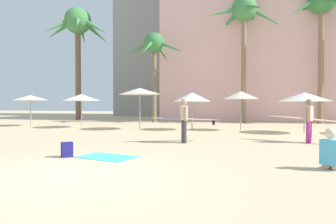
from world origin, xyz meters
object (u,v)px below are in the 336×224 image
palm_tree_right (78,28)px  person_mid_right (333,155)px  beach_towel (107,157)px  person_mid_center (308,119)px  palm_tree_far_right (244,17)px  cafe_umbrella_5 (140,91)px  cafe_umbrella_1 (192,97)px  cafe_umbrella_2 (81,97)px  palm_tree_far_left (322,9)px  backpack (67,150)px  cafe_umbrella_0 (304,97)px  person_far_right (185,119)px  cafe_umbrella_4 (241,95)px  palm_tree_center (154,50)px  cafe_umbrella_6 (31,98)px

palm_tree_right → person_mid_right: (18.45, -18.69, -8.70)m
palm_tree_right → beach_towel: palm_tree_right is taller
person_mid_center → person_mid_right: bearing=109.8°
palm_tree_far_right → cafe_umbrella_5: palm_tree_far_right is taller
cafe_umbrella_1 → cafe_umbrella_2: (-7.20, -0.17, 0.02)m
palm_tree_far_left → palm_tree_far_right: (-5.82, -0.52, -0.32)m
palm_tree_far_left → palm_tree_right: 21.71m
cafe_umbrella_2 → backpack: cafe_umbrella_2 is taller
palm_tree_far_left → cafe_umbrella_0: palm_tree_far_left is taller
cafe_umbrella_2 → beach_towel: (6.77, -9.57, -1.93)m
palm_tree_far_right → person_far_right: palm_tree_far_right is taller
cafe_umbrella_4 → palm_tree_center: bearing=138.8°
person_mid_center → palm_tree_right: bearing=-12.8°
cafe_umbrella_4 → cafe_umbrella_0: bearing=-13.6°
palm_tree_far_left → palm_tree_right: (-21.71, 0.21, 0.07)m
palm_tree_far_left → palm_tree_far_right: size_ratio=1.04×
cafe_umbrella_4 → backpack: (-4.26, -10.46, -1.81)m
person_far_right → cafe_umbrella_1: bearing=-107.1°
palm_tree_far_right → beach_towel: palm_tree_far_right is taller
backpack → palm_tree_right: bearing=-14.9°
palm_tree_far_right → beach_towel: bearing=-99.7°
person_far_right → person_mid_center: bearing=170.1°
palm_tree_right → palm_tree_far_right: palm_tree_right is taller
cafe_umbrella_4 → palm_tree_far_right: bearing=90.7°
cafe_umbrella_4 → person_mid_right: cafe_umbrella_4 is taller
person_mid_center → cafe_umbrella_1: bearing=-16.7°
palm_tree_far_left → palm_tree_center: palm_tree_far_left is taller
cafe_umbrella_1 → cafe_umbrella_2: cafe_umbrella_1 is taller
cafe_umbrella_5 → cafe_umbrella_6: cafe_umbrella_5 is taller
palm_tree_far_left → cafe_umbrella_6: 22.72m
palm_tree_right → cafe_umbrella_5: 15.46m
palm_tree_far_left → person_far_right: 18.35m
cafe_umbrella_6 → beach_towel: 14.84m
person_mid_center → beach_towel: bearing=64.0°
cafe_umbrella_0 → cafe_umbrella_5: 9.04m
cafe_umbrella_1 → backpack: cafe_umbrella_1 is taller
person_far_right → beach_towel: bearing=45.0°
palm_tree_right → cafe_umbrella_0: (19.21, -9.32, -7.15)m
cafe_umbrella_5 → person_mid_center: bearing=-25.5°
palm_tree_right → palm_tree_center: bearing=-13.7°
cafe_umbrella_1 → beach_towel: cafe_umbrella_1 is taller
palm_tree_far_left → cafe_umbrella_0: bearing=-105.3°
palm_tree_center → cafe_umbrella_4: size_ratio=3.35×
palm_tree_far_right → cafe_umbrella_4: bearing=-89.3°
cafe_umbrella_1 → person_mid_center: bearing=-39.8°
palm_tree_center → person_far_right: bearing=-66.6°
cafe_umbrella_6 → person_far_right: bearing=-26.2°
cafe_umbrella_2 → backpack: (5.68, -9.85, -1.73)m
cafe_umbrella_6 → person_mid_center: 17.53m
backpack → person_mid_right: (6.73, 0.32, 0.12)m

